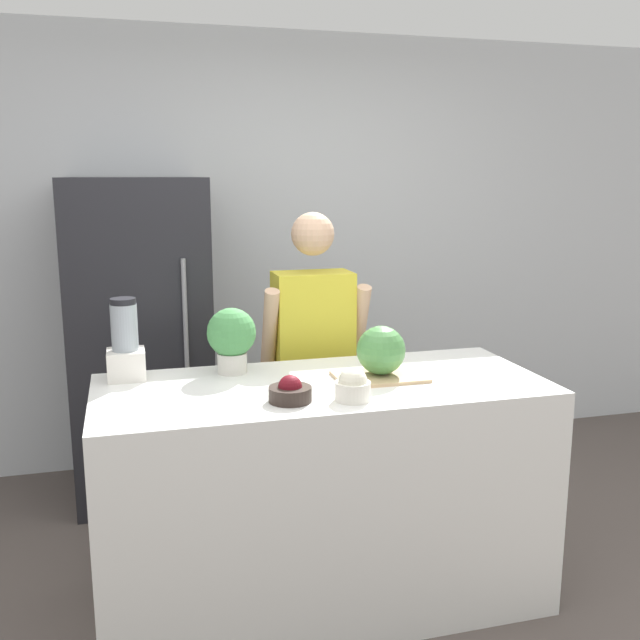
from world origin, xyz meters
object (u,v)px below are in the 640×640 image
bowl_cream (353,386)px  blender (125,346)px  person (313,370)px  potted_plant (232,336)px  bowl_cherries (290,392)px  watermelon (381,350)px  refrigerator (140,339)px

bowl_cream → blender: (-0.80, 0.51, 0.08)m
person → potted_plant: bearing=-139.3°
bowl_cherries → potted_plant: (-0.15, 0.44, 0.12)m
watermelon → bowl_cream: 0.34m
potted_plant → watermelon: bearing=-21.7°
bowl_cherries → watermelon: bearing=26.3°
person → blender: 0.99m
bowl_cherries → bowl_cream: (0.23, -0.05, 0.02)m
refrigerator → potted_plant: size_ratio=6.33×
blender → bowl_cherries: bearing=-39.0°
bowl_cream → blender: blender is taller
watermelon → blender: bearing=165.9°
refrigerator → bowl_cream: refrigerator is taller
person → potted_plant: (-0.45, -0.39, 0.28)m
watermelon → bowl_cherries: (-0.43, -0.21, -0.08)m
watermelon → potted_plant: potted_plant is taller
person → blender: (-0.88, -0.37, 0.26)m
potted_plant → blender: bearing=176.9°
person → blender: person is taller
person → bowl_cream: 0.90m
bowl_cream → potted_plant: 0.62m
blender → watermelon: bearing=-14.1°
refrigerator → watermelon: bearing=-54.0°
person → bowl_cherries: size_ratio=9.95×
refrigerator → bowl_cherries: bearing=-71.5°
bowl_cherries → potted_plant: 0.48m
refrigerator → bowl_cream: 1.71m
bowl_cherries → blender: bearing=141.0°
refrigerator → watermelon: size_ratio=8.73×
person → watermelon: person is taller
person → bowl_cream: size_ratio=12.00×
blender → potted_plant: blender is taller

